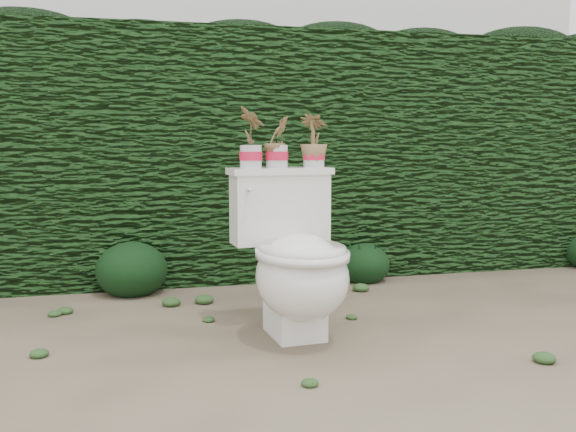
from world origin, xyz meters
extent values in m
plane|color=#85755C|center=(0.00, 0.00, 0.00)|extent=(60.00, 60.00, 0.00)
cube|color=#1F4717|center=(0.00, 1.60, 0.80)|extent=(8.00, 1.00, 1.60)
cube|color=silver|center=(0.60, 6.00, 2.00)|extent=(8.00, 3.50, 4.00)
cube|color=white|center=(0.00, 0.01, 0.10)|extent=(0.24, 0.32, 0.20)
ellipsoid|color=white|center=(0.01, -0.09, 0.30)|extent=(0.45, 0.54, 0.39)
cube|color=white|center=(-0.02, 0.23, 0.57)|extent=(0.48, 0.21, 0.34)
cube|color=white|center=(-0.02, 0.23, 0.76)|extent=(0.51, 0.23, 0.03)
cylinder|color=silver|center=(-0.19, 0.12, 0.68)|extent=(0.02, 0.06, 0.02)
sphere|color=silver|center=(-0.19, 0.09, 0.68)|extent=(0.03, 0.03, 0.03)
imported|color=#288230|center=(-0.16, 0.22, 0.92)|extent=(0.14, 0.17, 0.28)
imported|color=#288230|center=(-0.03, 0.23, 0.89)|extent=(0.16, 0.15, 0.23)
imported|color=#288230|center=(0.16, 0.25, 0.90)|extent=(0.19, 0.19, 0.25)
ellipsoid|color=black|center=(-0.73, 1.04, 0.17)|extent=(0.42, 0.42, 0.34)
ellipsoid|color=black|center=(0.73, 1.04, 0.14)|extent=(0.34, 0.34, 0.27)
camera|label=1|loc=(-0.73, -2.81, 0.92)|focal=40.00mm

